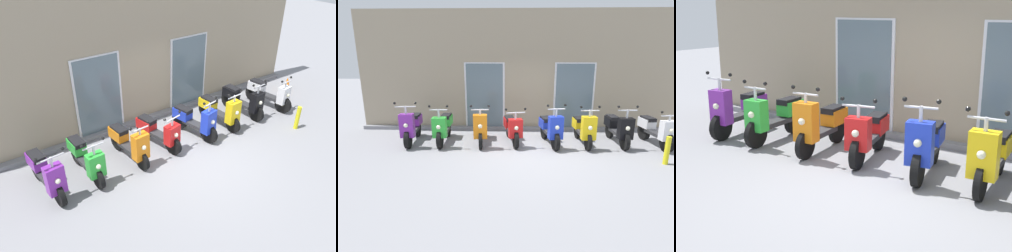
% 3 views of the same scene
% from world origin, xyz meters
% --- Properties ---
extents(ground_plane, '(40.00, 40.00, 0.00)m').
position_xyz_m(ground_plane, '(0.00, 0.00, 0.00)').
color(ground_plane, gray).
extents(storefront_facade, '(11.56, 0.50, 3.97)m').
position_xyz_m(storefront_facade, '(-0.00, 2.65, 1.93)').
color(storefront_facade, gray).
rests_on(storefront_facade, ground_plane).
extents(scooter_purple, '(0.62, 1.66, 1.32)m').
position_xyz_m(scooter_purple, '(-3.53, 0.97, 0.50)').
color(scooter_purple, black).
rests_on(scooter_purple, ground_plane).
extents(scooter_green, '(0.56, 1.66, 1.24)m').
position_xyz_m(scooter_green, '(-2.60, 1.02, 0.48)').
color(scooter_green, black).
rests_on(scooter_green, ground_plane).
extents(scooter_orange, '(0.55, 1.59, 1.25)m').
position_xyz_m(scooter_orange, '(-1.47, 0.97, 0.50)').
color(scooter_orange, black).
rests_on(scooter_orange, ground_plane).
extents(scooter_red, '(0.69, 1.58, 1.15)m').
position_xyz_m(scooter_red, '(-0.55, 1.09, 0.45)').
color(scooter_red, black).
rests_on(scooter_red, ground_plane).
extents(scooter_blue, '(0.64, 1.58, 1.29)m').
position_xyz_m(scooter_blue, '(0.56, 0.93, 0.48)').
color(scooter_blue, black).
rests_on(scooter_blue, ground_plane).
extents(scooter_yellow, '(0.56, 1.63, 1.25)m').
position_xyz_m(scooter_yellow, '(1.53, 0.98, 0.49)').
color(scooter_yellow, black).
rests_on(scooter_yellow, ground_plane).
extents(scooter_black, '(0.58, 1.66, 1.25)m').
position_xyz_m(scooter_black, '(2.55, 1.06, 0.48)').
color(scooter_black, black).
rests_on(scooter_black, ground_plane).
extents(scooter_white, '(0.57, 1.66, 1.14)m').
position_xyz_m(scooter_white, '(3.60, 0.95, 0.46)').
color(scooter_white, black).
rests_on(scooter_white, ground_plane).
extents(curb_bollard, '(0.12, 0.12, 0.70)m').
position_xyz_m(curb_bollard, '(3.21, -0.47, 0.35)').
color(curb_bollard, yellow).
rests_on(curb_bollard, ground_plane).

